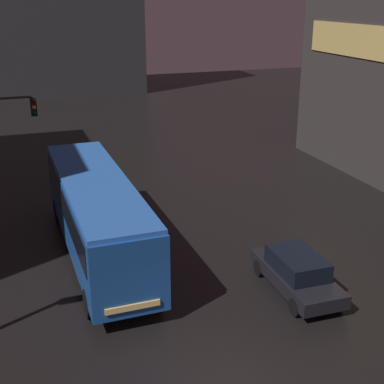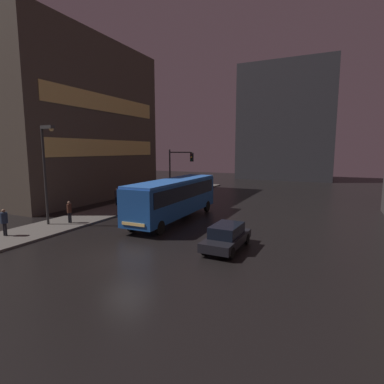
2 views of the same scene
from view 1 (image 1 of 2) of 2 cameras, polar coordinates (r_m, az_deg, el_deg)
The scene contains 4 objects.
ground_plane at distance 15.90m, azimuth 3.58°, elevation -19.74°, with size 120.00×120.00×0.00m, color black.
bus_near at distance 21.92m, azimuth -10.15°, elevation -1.81°, with size 2.78×11.62×3.37m.
car_taxi at distance 19.98m, azimuth 11.10°, elevation -8.39°, with size 1.86×4.32×1.46m.
traffic_light_main at distance 27.83m, azimuth -19.71°, elevation 6.10°, with size 2.88×0.35×5.84m.
Camera 1 is at (-4.87, -11.15, 10.23)m, focal length 50.00 mm.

